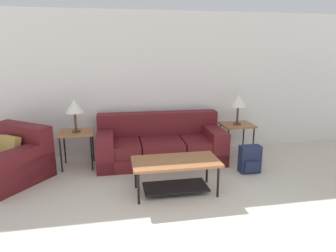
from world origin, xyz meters
TOP-DOWN VIEW (x-y plane):
  - wall_back at (0.00, 3.94)m, footprint 9.06×0.06m
  - couch at (-0.06, 3.39)m, footprint 2.19×0.97m
  - armchair at (-2.46, 3.00)m, footprint 1.44×1.44m
  - coffee_table at (-0.05, 2.14)m, footprint 1.18×0.60m
  - side_table_left at (-1.47, 3.37)m, footprint 0.56×0.49m
  - side_table_right at (1.35, 3.37)m, footprint 0.56×0.49m
  - table_lamp_left at (-1.47, 3.37)m, footprint 0.29×0.29m
  - table_lamp_right at (1.35, 3.37)m, footprint 0.29×0.29m
  - backpack at (1.27, 2.61)m, footprint 0.33×0.25m

SIDE VIEW (x-z plane):
  - backpack at x=1.27m, z-range -0.01..0.44m
  - armchair at x=-2.46m, z-range -0.12..0.68m
  - couch at x=-0.06m, z-range -0.12..0.70m
  - coffee_table at x=-0.05m, z-range 0.11..0.58m
  - side_table_left at x=-1.47m, z-range 0.24..0.85m
  - side_table_right at x=1.35m, z-range 0.24..0.85m
  - table_lamp_left at x=-1.47m, z-range 0.76..1.30m
  - table_lamp_right at x=1.35m, z-range 0.76..1.30m
  - wall_back at x=0.00m, z-range 0.00..2.60m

